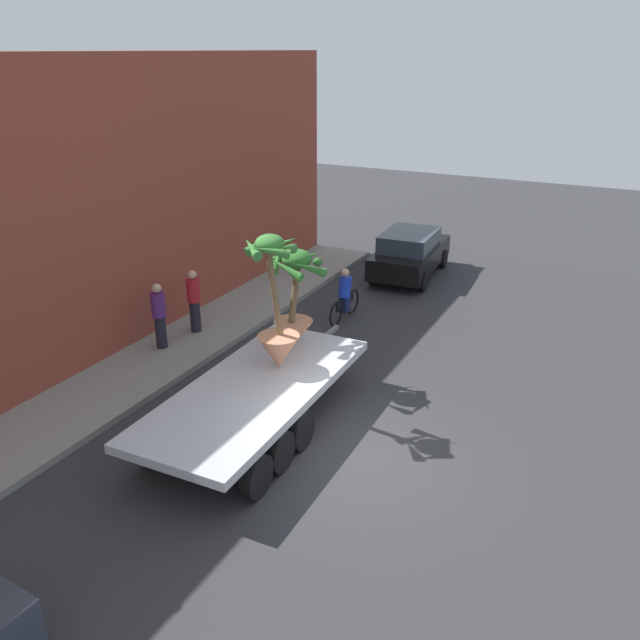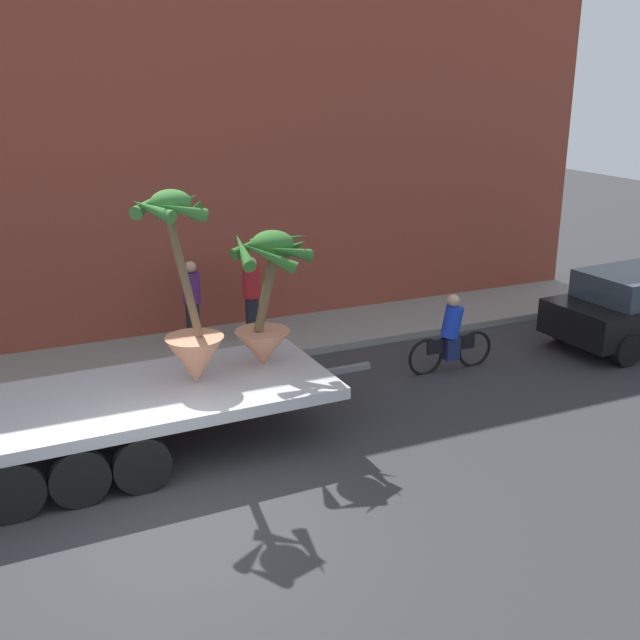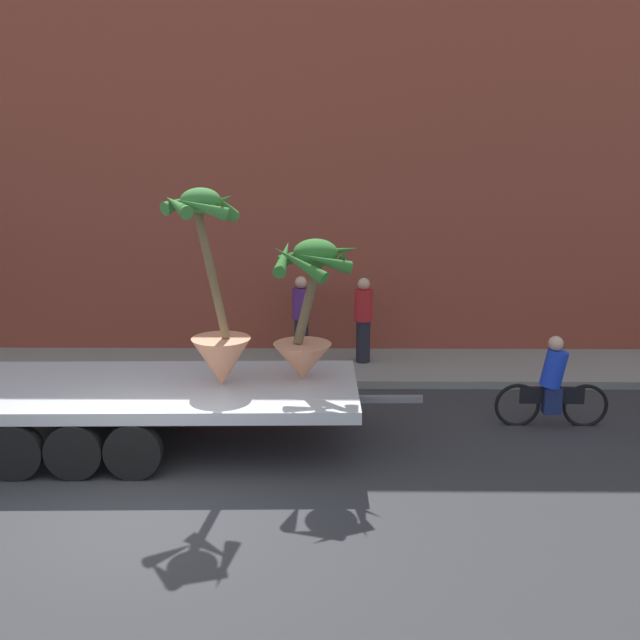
{
  "view_description": "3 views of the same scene",
  "coord_description": "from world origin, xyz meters",
  "px_view_note": "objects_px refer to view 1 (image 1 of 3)",
  "views": [
    {
      "loc": [
        -9.7,
        -4.08,
        7.19
      ],
      "look_at": [
        2.77,
        2.33,
        1.33
      ],
      "focal_mm": 36.54,
      "sensor_mm": 36.0,
      "label": 1
    },
    {
      "loc": [
        -1.91,
        -8.25,
        5.49
      ],
      "look_at": [
        2.96,
        2.52,
        1.63
      ],
      "focal_mm": 42.92,
      "sensor_mm": 36.0,
      "label": 2
    },
    {
      "loc": [
        2.38,
        -9.09,
        4.84
      ],
      "look_at": [
        2.27,
        2.45,
        1.96
      ],
      "focal_mm": 44.91,
      "sensor_mm": 36.0,
      "label": 3
    }
  ],
  "objects_px": {
    "pedestrian_near_gate": "(194,300)",
    "pedestrian_far_left": "(159,315)",
    "flatbed_trailer": "(249,401)",
    "cyclist": "(345,297)",
    "potted_palm_rear": "(276,319)",
    "potted_palm_middle": "(295,299)",
    "parked_car": "(410,253)"
  },
  "relations": [
    {
      "from": "pedestrian_near_gate",
      "to": "pedestrian_far_left",
      "type": "height_order",
      "value": "same"
    },
    {
      "from": "pedestrian_near_gate",
      "to": "pedestrian_far_left",
      "type": "bearing_deg",
      "value": 173.53
    },
    {
      "from": "parked_car",
      "to": "pedestrian_far_left",
      "type": "bearing_deg",
      "value": 157.89
    },
    {
      "from": "potted_palm_rear",
      "to": "potted_palm_middle",
      "type": "relative_size",
      "value": 1.36
    },
    {
      "from": "flatbed_trailer",
      "to": "potted_palm_rear",
      "type": "height_order",
      "value": "potted_palm_rear"
    },
    {
      "from": "parked_car",
      "to": "pedestrian_far_left",
      "type": "height_order",
      "value": "pedestrian_far_left"
    },
    {
      "from": "cyclist",
      "to": "parked_car",
      "type": "distance_m",
      "value": 4.47
    },
    {
      "from": "cyclist",
      "to": "pedestrian_far_left",
      "type": "xyz_separation_m",
      "value": [
        -4.17,
        3.18,
        0.37
      ]
    },
    {
      "from": "potted_palm_rear",
      "to": "pedestrian_far_left",
      "type": "relative_size",
      "value": 1.72
    },
    {
      "from": "pedestrian_near_gate",
      "to": "potted_palm_rear",
      "type": "bearing_deg",
      "value": -120.74
    },
    {
      "from": "potted_palm_rear",
      "to": "pedestrian_near_gate",
      "type": "distance_m",
      "value": 4.74
    },
    {
      "from": "pedestrian_near_gate",
      "to": "potted_palm_middle",
      "type": "bearing_deg",
      "value": -105.42
    },
    {
      "from": "flatbed_trailer",
      "to": "parked_car",
      "type": "height_order",
      "value": "parked_car"
    },
    {
      "from": "parked_car",
      "to": "pedestrian_near_gate",
      "type": "relative_size",
      "value": 2.46
    },
    {
      "from": "flatbed_trailer",
      "to": "potted_palm_rear",
      "type": "relative_size",
      "value": 2.33
    },
    {
      "from": "pedestrian_near_gate",
      "to": "pedestrian_far_left",
      "type": "xyz_separation_m",
      "value": [
        -1.23,
        0.14,
        0.0
      ]
    },
    {
      "from": "parked_car",
      "to": "pedestrian_near_gate",
      "type": "height_order",
      "value": "pedestrian_near_gate"
    },
    {
      "from": "potted_palm_rear",
      "to": "cyclist",
      "type": "distance_m",
      "value": 5.56
    },
    {
      "from": "flatbed_trailer",
      "to": "pedestrian_far_left",
      "type": "xyz_separation_m",
      "value": [
        2.2,
        4.08,
        0.27
      ]
    },
    {
      "from": "potted_palm_rear",
      "to": "parked_car",
      "type": "distance_m",
      "value": 9.85
    },
    {
      "from": "flatbed_trailer",
      "to": "parked_car",
      "type": "relative_size",
      "value": 1.64
    },
    {
      "from": "pedestrian_far_left",
      "to": "flatbed_trailer",
      "type": "bearing_deg",
      "value": -118.34
    },
    {
      "from": "pedestrian_near_gate",
      "to": "pedestrian_far_left",
      "type": "relative_size",
      "value": 1.0
    },
    {
      "from": "potted_palm_middle",
      "to": "pedestrian_near_gate",
      "type": "height_order",
      "value": "potted_palm_middle"
    },
    {
      "from": "potted_palm_middle",
      "to": "pedestrian_near_gate",
      "type": "relative_size",
      "value": 1.27
    },
    {
      "from": "flatbed_trailer",
      "to": "cyclist",
      "type": "distance_m",
      "value": 6.44
    },
    {
      "from": "potted_palm_rear",
      "to": "potted_palm_middle",
      "type": "bearing_deg",
      "value": 13.73
    },
    {
      "from": "cyclist",
      "to": "pedestrian_near_gate",
      "type": "height_order",
      "value": "pedestrian_near_gate"
    },
    {
      "from": "potted_palm_middle",
      "to": "pedestrian_near_gate",
      "type": "distance_m",
      "value": 3.9
    },
    {
      "from": "potted_palm_middle",
      "to": "potted_palm_rear",
      "type": "bearing_deg",
      "value": -166.27
    },
    {
      "from": "flatbed_trailer",
      "to": "pedestrian_far_left",
      "type": "height_order",
      "value": "pedestrian_far_left"
    },
    {
      "from": "potted_palm_rear",
      "to": "pedestrian_far_left",
      "type": "distance_m",
      "value": 4.39
    }
  ]
}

